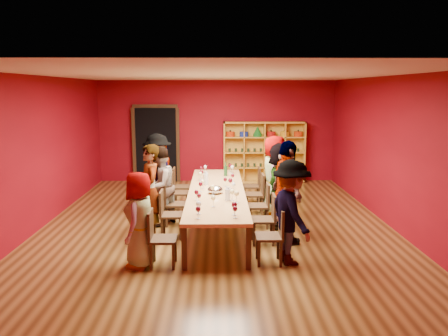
{
  "coord_description": "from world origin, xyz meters",
  "views": [
    {
      "loc": [
        0.02,
        -8.49,
        2.72
      ],
      "look_at": [
        0.15,
        0.25,
        1.15
      ],
      "focal_mm": 35.0,
      "sensor_mm": 36.0,
      "label": 1
    }
  ],
  "objects_px": {
    "person_right_1": "(287,193)",
    "chair_person_left_2": "(172,201)",
    "person_left_4": "(164,174)",
    "chair_person_right_3": "(258,192)",
    "person_right_3": "(274,175)",
    "person_left_1": "(150,192)",
    "person_left_3": "(158,173)",
    "chair_person_left_4": "(179,184)",
    "person_right_4": "(272,170)",
    "chair_person_right_0": "(274,233)",
    "chair_person_left_0": "(158,235)",
    "person_right_0": "(291,212)",
    "tasting_table": "(217,192)",
    "person_right_2": "(280,185)",
    "chair_person_right_4": "(255,184)",
    "person_left_0": "(140,220)",
    "chair_person_right_1": "(268,216)",
    "wine_bottle": "(226,171)",
    "chair_person_left_1": "(168,212)",
    "chair_person_left_3": "(176,190)",
    "chair_person_right_2": "(262,203)",
    "spittoon_bowl": "(215,190)",
    "shelving_unit": "(264,149)"
  },
  "relations": [
    {
      "from": "person_right_1",
      "to": "chair_person_left_2",
      "type": "bearing_deg",
      "value": 49.35
    },
    {
      "from": "person_left_4",
      "to": "chair_person_right_3",
      "type": "height_order",
      "value": "person_left_4"
    },
    {
      "from": "person_right_3",
      "to": "person_left_1",
      "type": "bearing_deg",
      "value": 134.63
    },
    {
      "from": "person_right_3",
      "to": "person_left_3",
      "type": "bearing_deg",
      "value": 98.3
    },
    {
      "from": "chair_person_left_4",
      "to": "person_right_4",
      "type": "distance_m",
      "value": 2.27
    },
    {
      "from": "chair_person_right_0",
      "to": "chair_person_left_0",
      "type": "bearing_deg",
      "value": -177.17
    },
    {
      "from": "chair_person_left_0",
      "to": "person_right_0",
      "type": "distance_m",
      "value": 2.11
    },
    {
      "from": "chair_person_left_2",
      "to": "person_right_1",
      "type": "bearing_deg",
      "value": -26.98
    },
    {
      "from": "tasting_table",
      "to": "person_right_0",
      "type": "height_order",
      "value": "person_right_0"
    },
    {
      "from": "person_right_0",
      "to": "person_right_2",
      "type": "distance_m",
      "value": 1.85
    },
    {
      "from": "chair_person_right_3",
      "to": "person_right_4",
      "type": "relative_size",
      "value": 0.54
    },
    {
      "from": "chair_person_right_4",
      "to": "person_left_0",
      "type": "bearing_deg",
      "value": -119.13
    },
    {
      "from": "person_right_1",
      "to": "person_right_3",
      "type": "height_order",
      "value": "person_right_1"
    },
    {
      "from": "chair_person_right_1",
      "to": "tasting_table",
      "type": "bearing_deg",
      "value": 132.32
    },
    {
      "from": "person_left_4",
      "to": "chair_person_right_4",
      "type": "xyz_separation_m",
      "value": [
        2.17,
        0.04,
        -0.26
      ]
    },
    {
      "from": "chair_person_right_4",
      "to": "chair_person_left_2",
      "type": "bearing_deg",
      "value": -137.7
    },
    {
      "from": "person_left_3",
      "to": "chair_person_right_3",
      "type": "height_order",
      "value": "person_left_3"
    },
    {
      "from": "wine_bottle",
      "to": "chair_person_left_0",
      "type": "bearing_deg",
      "value": -108.0
    },
    {
      "from": "person_right_1",
      "to": "person_right_2",
      "type": "relative_size",
      "value": 1.09
    },
    {
      "from": "person_right_1",
      "to": "wine_bottle",
      "type": "relative_size",
      "value": 5.79
    },
    {
      "from": "chair_person_right_1",
      "to": "person_right_3",
      "type": "distance_m",
      "value": 1.98
    },
    {
      "from": "person_left_1",
      "to": "person_right_4",
      "type": "relative_size",
      "value": 1.07
    },
    {
      "from": "chair_person_right_0",
      "to": "person_right_3",
      "type": "height_order",
      "value": "person_right_3"
    },
    {
      "from": "person_right_0",
      "to": "person_right_4",
      "type": "xyz_separation_m",
      "value": [
        0.17,
        3.67,
        -0.01
      ]
    },
    {
      "from": "chair_person_left_1",
      "to": "chair_person_left_3",
      "type": "distance_m",
      "value": 1.76
    },
    {
      "from": "person_right_4",
      "to": "chair_person_right_0",
      "type": "bearing_deg",
      "value": -179.8
    },
    {
      "from": "person_left_4",
      "to": "chair_person_left_3",
      "type": "bearing_deg",
      "value": 14.81
    },
    {
      "from": "chair_person_left_1",
      "to": "chair_person_left_0",
      "type": "bearing_deg",
      "value": -90.0
    },
    {
      "from": "person_left_4",
      "to": "chair_person_right_2",
      "type": "distance_m",
      "value": 2.82
    },
    {
      "from": "chair_person_left_2",
      "to": "person_right_4",
      "type": "relative_size",
      "value": 0.54
    },
    {
      "from": "chair_person_left_2",
      "to": "chair_person_right_3",
      "type": "xyz_separation_m",
      "value": [
        1.82,
        0.81,
        0.0
      ]
    },
    {
      "from": "tasting_table",
      "to": "person_left_1",
      "type": "bearing_deg",
      "value": -151.37
    },
    {
      "from": "chair_person_left_3",
      "to": "person_left_4",
      "type": "height_order",
      "value": "person_left_4"
    },
    {
      "from": "chair_person_right_0",
      "to": "spittoon_bowl",
      "type": "relative_size",
      "value": 2.97
    },
    {
      "from": "shelving_unit",
      "to": "person_right_2",
      "type": "bearing_deg",
      "value": -91.68
    },
    {
      "from": "chair_person_left_2",
      "to": "chair_person_left_3",
      "type": "relative_size",
      "value": 1.0
    },
    {
      "from": "person_right_2",
      "to": "chair_person_right_3",
      "type": "height_order",
      "value": "person_right_2"
    },
    {
      "from": "chair_person_right_0",
      "to": "chair_person_right_4",
      "type": "relative_size",
      "value": 1.0
    },
    {
      "from": "person_right_0",
      "to": "spittoon_bowl",
      "type": "xyz_separation_m",
      "value": [
        -1.19,
        1.62,
        -0.01
      ]
    },
    {
      "from": "person_left_0",
      "to": "chair_person_right_3",
      "type": "distance_m",
      "value": 3.59
    },
    {
      "from": "person_left_0",
      "to": "person_right_2",
      "type": "height_order",
      "value": "person_right_2"
    },
    {
      "from": "person_right_3",
      "to": "person_right_4",
      "type": "distance_m",
      "value": 0.85
    },
    {
      "from": "tasting_table",
      "to": "chair_person_right_4",
      "type": "relative_size",
      "value": 5.06
    },
    {
      "from": "spittoon_bowl",
      "to": "wine_bottle",
      "type": "relative_size",
      "value": 0.94
    },
    {
      "from": "chair_person_left_3",
      "to": "person_left_4",
      "type": "bearing_deg",
      "value": 119.66
    },
    {
      "from": "person_left_1",
      "to": "person_right_1",
      "type": "bearing_deg",
      "value": 65.06
    },
    {
      "from": "shelving_unit",
      "to": "person_left_4",
      "type": "height_order",
      "value": "shelving_unit"
    },
    {
      "from": "tasting_table",
      "to": "person_right_1",
      "type": "xyz_separation_m",
      "value": [
        1.25,
        -1.0,
        0.23
      ]
    },
    {
      "from": "chair_person_left_4",
      "to": "chair_person_left_1",
      "type": "bearing_deg",
      "value": -90.0
    },
    {
      "from": "person_left_4",
      "to": "spittoon_bowl",
      "type": "bearing_deg",
      "value": 16.85
    }
  ]
}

